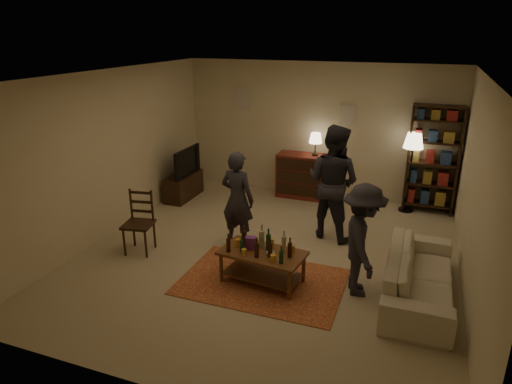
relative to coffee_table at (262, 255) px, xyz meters
The scene contains 13 objects.
floor 0.89m from the coffee_table, 103.51° to the left, with size 6.00×6.00×0.00m, color #C6B793.
room_shell 4.09m from the coffee_table, 102.53° to the left, with size 6.00×6.00×6.00m.
rug 0.40m from the coffee_table, 25.73° to the right, with size 2.20×1.50×0.01m, color maroon.
coffee_table is the anchor object (origin of this frame).
dining_chair 2.12m from the coffee_table, behind, with size 0.50×0.50×0.99m.
tv_stand 3.68m from the coffee_table, 135.66° to the left, with size 0.40×1.00×1.06m.
dresser 3.50m from the coffee_table, 96.18° to the left, with size 1.00×0.50×1.36m.
bookshelf 4.15m from the coffee_table, 59.86° to the left, with size 0.90×0.34×2.02m.
floor_lamp 3.92m from the coffee_table, 63.56° to the left, with size 0.36×0.36×1.51m.
sofa 2.05m from the coffee_table, 10.39° to the left, with size 2.08×0.81×0.61m, color beige.
person_left 1.29m from the coffee_table, 128.01° to the left, with size 0.56×0.37×1.55m, color #28272F.
person_right 1.97m from the coffee_table, 72.68° to the left, with size 0.92×0.72×1.89m, color #25242B.
person_by_sofa 1.34m from the coffee_table, ahead, with size 0.97×0.56×1.50m, color #27262E.
Camera 1 is at (2.03, -5.95, 3.30)m, focal length 32.00 mm.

